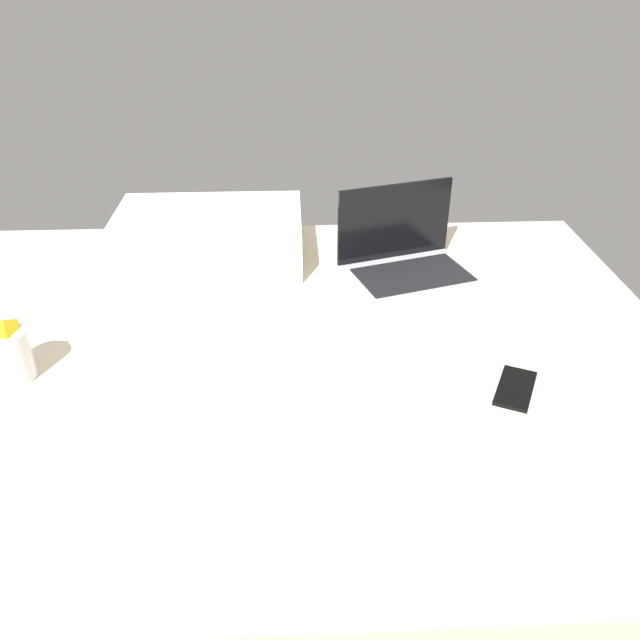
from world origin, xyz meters
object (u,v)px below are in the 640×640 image
laptop (406,260)px  pillow (209,236)px  snack_cup (7,354)px  cell_phone (515,388)px

laptop → pillow: 55.63cm
laptop → snack_cup: size_ratio=2.68×
snack_cup → cell_phone: (103.41, -8.80, -5.60)cm
cell_phone → pillow: pillow is taller
laptop → snack_cup: laptop is taller
snack_cup → pillow: 67.44cm
laptop → snack_cup: bearing=-171.3°
pillow → laptop: bearing=-14.5°
snack_cup → cell_phone: size_ratio=1.02×
laptop → snack_cup: 99.19cm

